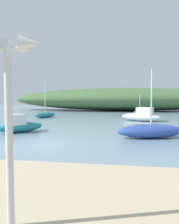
{
  "coord_description": "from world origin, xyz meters",
  "views": [
    {
      "loc": [
        4.33,
        -10.4,
        2.29
      ],
      "look_at": [
        1.83,
        5.13,
        1.31
      ],
      "focal_mm": 35.79,
      "sensor_mm": 36.0,
      "label": 1
    }
  ],
  "objects_px": {
    "sailboat_far_right": "(45,115)",
    "motorboat_far_left": "(142,116)",
    "sailboat_near_shore": "(151,131)",
    "motorboat_centre_water": "(19,126)",
    "sailboat_outer_mooring": "(140,112)"
  },
  "relations": [
    {
      "from": "sailboat_far_right",
      "to": "motorboat_far_left",
      "type": "bearing_deg",
      "value": -12.07
    },
    {
      "from": "sailboat_far_right",
      "to": "motorboat_far_left",
      "type": "xyz_separation_m",
      "value": [
        10.99,
        -2.35,
        0.2
      ]
    },
    {
      "from": "sailboat_near_shore",
      "to": "motorboat_far_left",
      "type": "relative_size",
      "value": 0.97
    },
    {
      "from": "sailboat_near_shore",
      "to": "motorboat_centre_water",
      "type": "relative_size",
      "value": 1.33
    },
    {
      "from": "sailboat_near_shore",
      "to": "motorboat_far_left",
      "type": "xyz_separation_m",
      "value": [
        0.17,
        9.62,
        0.13
      ]
    },
    {
      "from": "sailboat_far_right",
      "to": "motorboat_centre_water",
      "type": "bearing_deg",
      "value": -78.23
    },
    {
      "from": "sailboat_near_shore",
      "to": "motorboat_centre_water",
      "type": "height_order",
      "value": "sailboat_near_shore"
    },
    {
      "from": "sailboat_near_shore",
      "to": "motorboat_far_left",
      "type": "bearing_deg",
      "value": 89.0
    },
    {
      "from": "sailboat_outer_mooring",
      "to": "motorboat_far_left",
      "type": "relative_size",
      "value": 0.64
    },
    {
      "from": "sailboat_near_shore",
      "to": "sailboat_outer_mooring",
      "type": "bearing_deg",
      "value": 88.41
    },
    {
      "from": "motorboat_centre_water",
      "to": "sailboat_near_shore",
      "type": "bearing_deg",
      "value": -5.23
    },
    {
      "from": "motorboat_far_left",
      "to": "sailboat_outer_mooring",
      "type": "bearing_deg",
      "value": 87.8
    },
    {
      "from": "motorboat_far_left",
      "to": "motorboat_centre_water",
      "type": "relative_size",
      "value": 1.37
    },
    {
      "from": "sailboat_far_right",
      "to": "sailboat_near_shore",
      "type": "distance_m",
      "value": 16.13
    },
    {
      "from": "sailboat_near_shore",
      "to": "sailboat_outer_mooring",
      "type": "distance_m",
      "value": 18.94
    }
  ]
}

